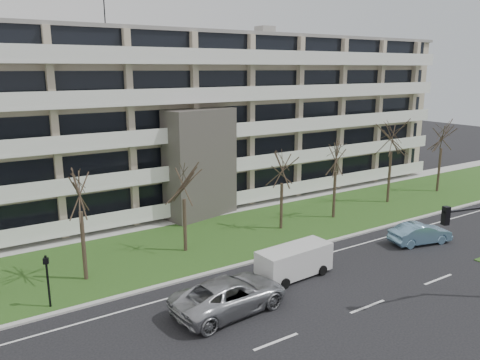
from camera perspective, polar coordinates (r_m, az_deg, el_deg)
ground at (r=26.28m, az=15.28°, el=-14.66°), size 160.00×160.00×0.00m
grass_verge at (r=35.39m, az=-0.53°, el=-6.61°), size 90.00×10.00×0.06m
curb at (r=31.55m, az=4.38°, el=-9.17°), size 90.00×0.35×0.12m
sidewalk at (r=39.90m, az=-4.75°, el=-4.30°), size 90.00×2.00×0.08m
lane_edge_line at (r=30.49m, az=6.10°, el=-10.15°), size 90.00×0.12×0.01m
apartment_building at (r=44.39m, az=-9.13°, el=7.39°), size 60.50×15.10×18.75m
silver_pickup at (r=24.67m, az=-1.20°, el=-13.81°), size 6.49×3.40×1.74m
blue_sedan at (r=35.82m, az=21.11°, el=-6.10°), size 4.75×2.56×1.49m
white_van at (r=28.47m, az=6.74°, el=-9.51°), size 4.88×2.20×1.85m
pedestrian_signal at (r=26.43m, az=-22.44°, el=-10.62°), size 0.32×0.28×2.90m
tree_2 at (r=27.82m, az=-19.10°, el=-0.47°), size 3.75×3.75×7.50m
tree_3 at (r=31.01m, az=-6.90°, el=0.22°), size 3.30×3.30×6.60m
tree_4 at (r=35.38m, az=5.17°, el=1.83°), size 3.27×3.27×6.54m
tree_5 at (r=38.71m, az=11.66°, el=3.21°), size 3.52×3.52×7.04m
tree_6 at (r=44.42m, az=18.11°, el=5.63°), size 4.26×4.26×8.53m
tree_7 at (r=50.37m, az=23.51°, el=5.53°), size 3.98×3.98×7.96m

